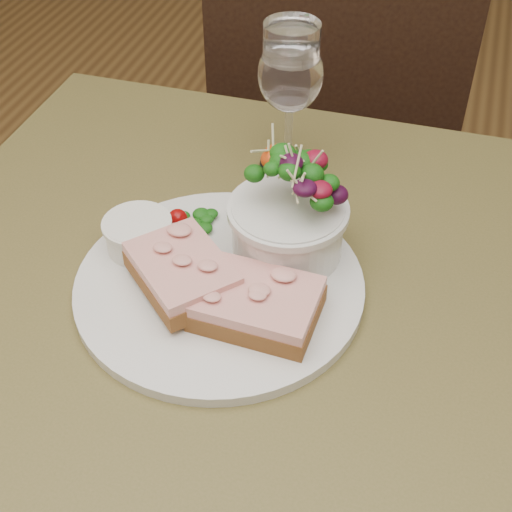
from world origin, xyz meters
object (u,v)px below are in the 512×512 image
(sandwich_back, at_px, (182,272))
(salad_bowl, at_px, (288,208))
(wine_glass, at_px, (290,78))
(sandwich_front, at_px, (257,304))
(cafe_table, at_px, (250,376))
(ramekin, at_px, (138,233))
(chair_far, at_px, (324,213))
(dinner_plate, at_px, (220,285))

(sandwich_back, distance_m, salad_bowl, 0.13)
(salad_bowl, bearing_deg, wine_glass, 104.25)
(sandwich_front, xyz_separation_m, wine_glass, (-0.04, 0.27, 0.10))
(cafe_table, height_order, sandwich_front, sandwich_front)
(cafe_table, xyz_separation_m, sandwich_front, (0.01, -0.01, 0.13))
(ramekin, bearing_deg, salad_bowl, 14.35)
(chair_far, xyz_separation_m, salad_bowl, (0.07, -0.65, 0.53))
(cafe_table, relative_size, chair_far, 0.89)
(dinner_plate, bearing_deg, sandwich_front, -34.97)
(chair_far, xyz_separation_m, sandwich_back, (-0.02, -0.73, 0.49))
(cafe_table, distance_m, ramekin, 0.20)
(cafe_table, distance_m, salad_bowl, 0.19)
(cafe_table, height_order, ramekin, ramekin)
(dinner_plate, distance_m, sandwich_front, 0.07)
(salad_bowl, bearing_deg, sandwich_front, -92.31)
(salad_bowl, bearing_deg, dinner_plate, -130.68)
(chair_far, height_order, sandwich_front, chair_far)
(chair_far, distance_m, sandwich_front, 0.89)
(dinner_plate, xyz_separation_m, sandwich_back, (-0.03, -0.02, 0.03))
(salad_bowl, xyz_separation_m, wine_glass, (-0.04, 0.17, 0.05))
(sandwich_back, bearing_deg, salad_bowl, 87.13)
(cafe_table, xyz_separation_m, dinner_plate, (-0.04, 0.02, 0.11))
(cafe_table, bearing_deg, sandwich_back, 177.57)
(chair_far, xyz_separation_m, sandwich_front, (0.07, -0.75, 0.48))
(ramekin, bearing_deg, dinner_plate, -13.91)
(dinner_plate, distance_m, salad_bowl, 0.11)
(chair_far, bearing_deg, sandwich_back, 79.00)
(sandwich_front, bearing_deg, sandwich_back, 172.82)
(sandwich_front, distance_m, salad_bowl, 0.11)
(wine_glass, bearing_deg, dinner_plate, -93.06)
(chair_far, distance_m, sandwich_back, 0.88)
(sandwich_front, distance_m, wine_glass, 0.28)
(ramekin, xyz_separation_m, salad_bowl, (0.15, 0.04, 0.04))
(sandwich_front, bearing_deg, ramekin, 161.07)
(sandwich_front, distance_m, ramekin, 0.16)
(wine_glass, bearing_deg, chair_far, 93.30)
(dinner_plate, height_order, sandwich_front, sandwich_front)
(chair_far, height_order, wine_glass, wine_glass)
(ramekin, relative_size, salad_bowl, 0.54)
(cafe_table, xyz_separation_m, sandwich_back, (-0.07, 0.00, 0.14))
(sandwich_back, bearing_deg, ramekin, -171.33)
(dinner_plate, distance_m, sandwich_back, 0.05)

